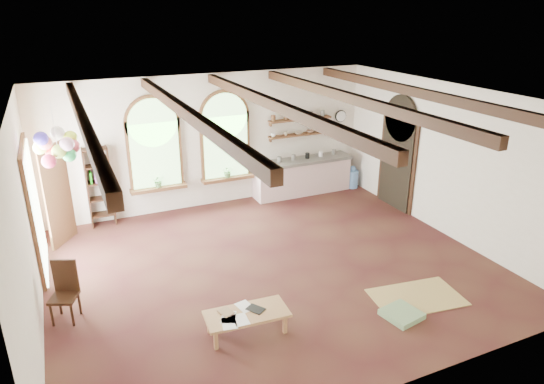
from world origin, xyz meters
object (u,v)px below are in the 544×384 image
kitchen_counter (302,176)px  side_chair (66,304)px  coffee_table (247,315)px  balloon_cluster (57,146)px

kitchen_counter → side_chair: side_chair is taller
kitchen_counter → coffee_table: 5.97m
coffee_table → balloon_cluster: 4.49m
coffee_table → side_chair: side_chair is taller
coffee_table → balloon_cluster: bearing=123.7°
side_chair → kitchen_counter: bearing=29.5°
balloon_cluster → side_chair: bearing=-97.3°
kitchen_counter → side_chair: size_ratio=2.74×
coffee_table → balloon_cluster: size_ratio=1.11×
side_chair → balloon_cluster: bearing=82.7°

